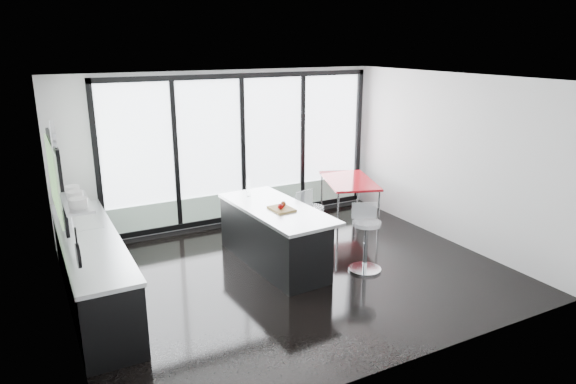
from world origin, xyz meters
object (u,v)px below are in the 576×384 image
island (273,235)px  bar_stool_near (366,246)px  red_table (348,200)px  bar_stool_far (311,229)px

island → bar_stool_near: size_ratio=2.90×
island → red_table: (2.15, 1.12, -0.06)m
bar_stool_near → bar_stool_far: (-0.34, 1.01, -0.01)m
island → bar_stool_far: size_ratio=2.95×
bar_stool_far → island: bearing=175.9°
bar_stool_near → red_table: (1.06, 1.99, 0.01)m
bar_stool_near → bar_stool_far: 1.07m
island → red_table: 2.42m
red_table → island: bearing=-152.5°
bar_stool_far → red_table: red_table is taller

